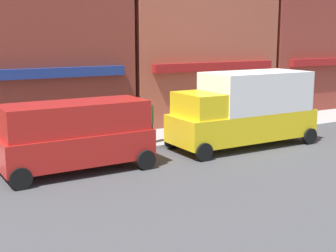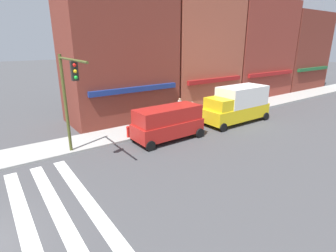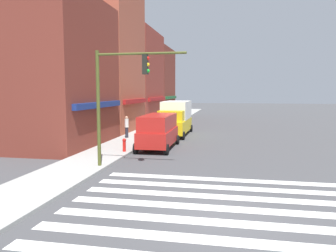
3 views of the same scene
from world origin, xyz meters
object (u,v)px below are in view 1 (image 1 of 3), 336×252
box_truck_yellow (245,108)px  pedestrian_white_shirt (132,115)px  van_red (76,134)px  pedestrian_green_top (150,121)px

box_truck_yellow → pedestrian_white_shirt: box_truck_yellow is taller
van_red → pedestrian_green_top: van_red is taller
van_red → pedestrian_white_shirt: bearing=42.1°
van_red → box_truck_yellow: size_ratio=0.81×
van_red → box_truck_yellow: (7.19, 0.00, 0.30)m
pedestrian_green_top → pedestrian_white_shirt: (0.00, 1.67, 0.00)m
pedestrian_green_top → van_red: bearing=-19.5°
pedestrian_green_top → pedestrian_white_shirt: 1.67m
van_red → box_truck_yellow: box_truck_yellow is taller
pedestrian_green_top → box_truck_yellow: bearing=106.7°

